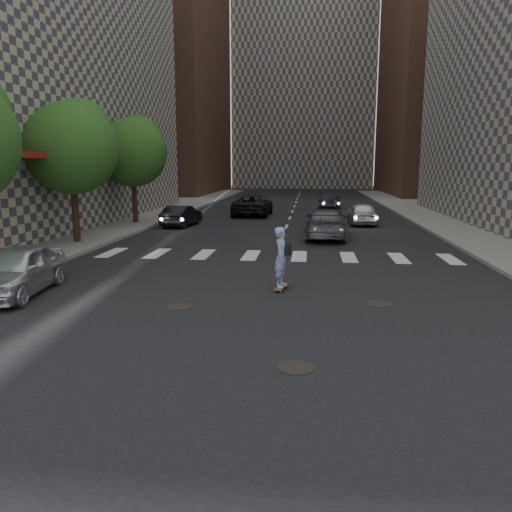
{
  "coord_description": "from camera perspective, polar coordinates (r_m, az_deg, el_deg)",
  "views": [
    {
      "loc": [
        1.4,
        -11.23,
        3.7
      ],
      "look_at": [
        -0.01,
        1.81,
        1.3
      ],
      "focal_mm": 35.0,
      "sensor_mm": 36.0,
      "label": 1
    }
  ],
  "objects": [
    {
      "name": "manhole_c",
      "position": [
        13.87,
        13.89,
        -5.38
      ],
      "size": [
        0.7,
        0.7,
        0.02
      ],
      "primitive_type": "cylinder",
      "color": "black",
      "rests_on": "ground"
    },
    {
      "name": "manhole_b",
      "position": [
        13.41,
        -8.8,
        -5.74
      ],
      "size": [
        0.7,
        0.7,
        0.02
      ],
      "primitive_type": "cylinder",
      "color": "black",
      "rests_on": "ground"
    },
    {
      "name": "traffic_car_e",
      "position": [
        42.87,
        8.45,
        6.22
      ],
      "size": [
        1.98,
        4.25,
        1.35
      ],
      "primitive_type": "imported",
      "rotation": [
        0.0,
        0.0,
        3.0
      ],
      "color": "black",
      "rests_on": "ground"
    },
    {
      "name": "traffic_car_b",
      "position": [
        25.79,
        8.12,
        3.71
      ],
      "size": [
        2.46,
        5.34,
        1.51
      ],
      "primitive_type": "imported",
      "rotation": [
        0.0,
        0.0,
        3.07
      ],
      "color": "#505157",
      "rests_on": "ground"
    },
    {
      "name": "tree_b",
      "position": [
        24.88,
        -20.14,
        11.93
      ],
      "size": [
        4.2,
        4.2,
        6.6
      ],
      "color": "#382619",
      "rests_on": "sidewalk_left"
    },
    {
      "name": "tower_left",
      "position": [
        71.49,
        -12.45,
        23.33
      ],
      "size": [
        18.0,
        24.0,
        40.0
      ],
      "primitive_type": "cube",
      "color": "brown",
      "rests_on": "ground"
    },
    {
      "name": "tower_center",
      "position": [
        91.52,
        5.59,
        23.15
      ],
      "size": [
        22.0,
        20.0,
        48.0
      ],
      "primitive_type": "cube",
      "color": "#ADA08E",
      "rests_on": "ground"
    },
    {
      "name": "tower_right",
      "position": [
        70.27,
        23.04,
        21.34
      ],
      "size": [
        18.0,
        24.0,
        36.0
      ],
      "primitive_type": "cube",
      "color": "brown",
      "rests_on": "ground"
    },
    {
      "name": "silver_sedan",
      "position": [
        15.95,
        -25.73,
        -1.47
      ],
      "size": [
        2.13,
        4.34,
        1.43
      ],
      "primitive_type": "imported",
      "rotation": [
        0.0,
        0.0,
        0.11
      ],
      "color": "silver",
      "rests_on": "ground"
    },
    {
      "name": "traffic_car_c",
      "position": [
        37.05,
        -0.36,
        5.84
      ],
      "size": [
        2.69,
        5.61,
        1.54
      ],
      "primitive_type": "imported",
      "rotation": [
        0.0,
        0.0,
        3.12
      ],
      "color": "black",
      "rests_on": "ground"
    },
    {
      "name": "ground",
      "position": [
        11.91,
        -0.88,
        -7.74
      ],
      "size": [
        160.0,
        160.0,
        0.0
      ],
      "primitive_type": "plane",
      "color": "black",
      "rests_on": "ground"
    },
    {
      "name": "sidewalk_left",
      "position": [
        35.23,
        -20.74,
        3.8
      ],
      "size": [
        13.0,
        80.0,
        0.15
      ],
      "primitive_type": "cube",
      "color": "gray",
      "rests_on": "ground"
    },
    {
      "name": "skateboarder",
      "position": [
        14.85,
        2.95,
        -0.14
      ],
      "size": [
        0.56,
        0.98,
        1.9
      ],
      "rotation": [
        0.0,
        0.0,
        -0.21
      ],
      "color": "brown",
      "rests_on": "ground"
    },
    {
      "name": "manhole_a",
      "position": [
        9.48,
        4.61,
        -12.57
      ],
      "size": [
        0.7,
        0.7,
        0.02
      ],
      "primitive_type": "cylinder",
      "color": "black",
      "rests_on": "ground"
    },
    {
      "name": "tree_c",
      "position": [
        32.26,
        -13.78,
        11.76
      ],
      "size": [
        4.2,
        4.2,
        6.6
      ],
      "color": "#382619",
      "rests_on": "sidewalk_left"
    },
    {
      "name": "traffic_car_a",
      "position": [
        30.9,
        -8.51,
        4.57
      ],
      "size": [
        1.8,
        3.99,
        1.27
      ],
      "primitive_type": "imported",
      "rotation": [
        0.0,
        0.0,
        3.02
      ],
      "color": "black",
      "rests_on": "ground"
    },
    {
      "name": "traffic_car_d",
      "position": [
        32.13,
        12.05,
        4.81
      ],
      "size": [
        1.73,
        4.21,
        1.43
      ],
      "primitive_type": "imported",
      "rotation": [
        0.0,
        0.0,
        3.13
      ],
      "color": "silver",
      "rests_on": "ground"
    }
  ]
}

